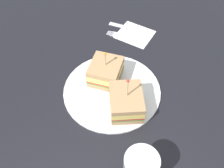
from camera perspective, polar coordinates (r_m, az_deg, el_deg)
name	(u,v)px	position (r cm, az deg, el deg)	size (l,w,h in cm)	color
ground_plane	(112,93)	(69.36, 0.00, -2.05)	(104.60, 104.60, 2.00)	black
plate	(112,90)	(68.17, 0.00, -1.30)	(25.04, 25.04, 0.99)	white
sandwich_half_front	(106,71)	(68.14, -1.39, 2.72)	(10.46, 10.82, 9.41)	tan
sandwich_half_back	(126,102)	(62.29, 3.11, -3.85)	(8.16, 9.67, 10.79)	tan
napkin	(135,34)	(83.98, 4.97, 10.62)	(10.37, 9.34, 0.15)	white
fork	(121,36)	(83.09, 1.93, 10.37)	(11.01, 6.60, 0.35)	silver
knife	(126,27)	(86.30, 3.14, 12.14)	(12.34, 7.30, 0.35)	silver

